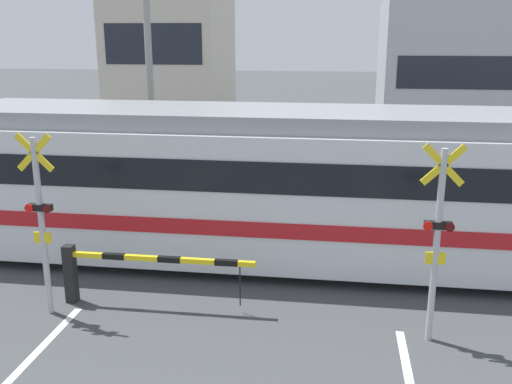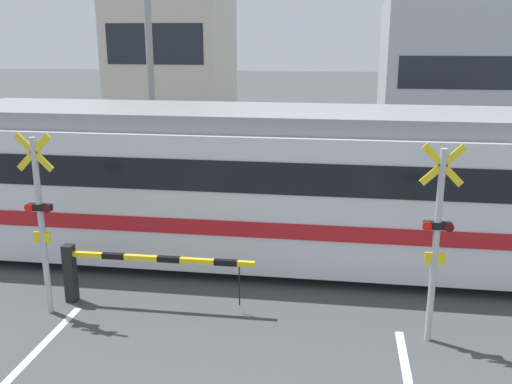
{
  "view_description": "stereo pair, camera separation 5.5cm",
  "coord_description": "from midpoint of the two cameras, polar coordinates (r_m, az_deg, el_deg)",
  "views": [
    {
      "loc": [
        1.76,
        -2.83,
        4.98
      ],
      "look_at": [
        0.0,
        9.27,
        1.6
      ],
      "focal_mm": 40.0,
      "sensor_mm": 36.0,
      "label": 1
    },
    {
      "loc": [
        1.81,
        -2.82,
        4.98
      ],
      "look_at": [
        0.0,
        9.27,
        1.6
      ],
      "focal_mm": 40.0,
      "sensor_mm": 36.0,
      "label": 2
    }
  ],
  "objects": [
    {
      "name": "rail_track_near",
      "position": [
        12.57,
        -0.34,
        -7.7
      ],
      "size": [
        50.0,
        0.1,
        0.08
      ],
      "color": "#6B6051",
      "rests_on": "ground_plane"
    },
    {
      "name": "rail_track_far",
      "position": [
        13.88,
        0.58,
        -5.4
      ],
      "size": [
        50.0,
        0.1,
        0.08
      ],
      "color": "#6B6051",
      "rests_on": "ground_plane"
    },
    {
      "name": "commuter_train",
      "position": [
        12.54,
        6.32,
        0.84
      ],
      "size": [
        16.18,
        3.05,
        3.44
      ],
      "color": "silver",
      "rests_on": "ground_plane"
    },
    {
      "name": "crossing_barrier_near",
      "position": [
        11.13,
        -13.82,
        -7.26
      ],
      "size": [
        3.68,
        0.2,
        1.15
      ],
      "color": "black",
      "rests_on": "ground_plane"
    },
    {
      "name": "crossing_barrier_far",
      "position": [
        15.58,
        10.09,
        -0.48
      ],
      "size": [
        3.68,
        0.2,
        1.15
      ],
      "color": "black",
      "rests_on": "ground_plane"
    },
    {
      "name": "crossing_signal_left",
      "position": [
        10.82,
        -20.6,
        -2.34
      ],
      "size": [
        0.68,
        0.15,
        3.37
      ],
      "color": "#B2B2B7",
      "rests_on": "ground_plane"
    },
    {
      "name": "crossing_signal_right",
      "position": [
        9.63,
        17.76,
        -4.23
      ],
      "size": [
        0.68,
        0.15,
        3.37
      ],
      "color": "#B2B2B7",
      "rests_on": "ground_plane"
    },
    {
      "name": "pedestrian",
      "position": [
        18.11,
        -0.08,
        2.43
      ],
      "size": [
        0.38,
        0.22,
        1.58
      ],
      "color": "#23232D",
      "rests_on": "ground_plane"
    },
    {
      "name": "building_left_of_street",
      "position": [
        27.65,
        -8.2,
        13.66
      ],
      "size": [
        5.01,
        5.52,
        8.39
      ],
      "color": "beige",
      "rests_on": "ground_plane"
    },
    {
      "name": "building_right_of_street",
      "position": [
        26.95,
        18.56,
        10.92
      ],
      "size": [
        5.56,
        5.52,
        6.44
      ],
      "color": "#B2B7BC",
      "rests_on": "ground_plane"
    },
    {
      "name": "utility_pole_streetside",
      "position": [
        18.48,
        -10.52,
        13.47
      ],
      "size": [
        0.22,
        0.22,
        8.85
      ],
      "color": "gray",
      "rests_on": "ground_plane"
    }
  ]
}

